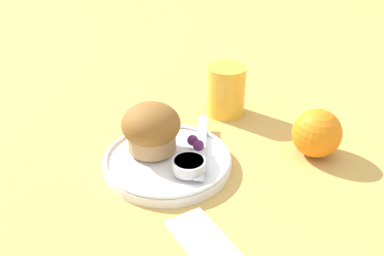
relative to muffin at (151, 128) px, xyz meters
name	(u,v)px	position (x,y,z in m)	size (l,w,h in m)	color
ground_plane	(178,157)	(0.02, 0.04, -0.06)	(3.00, 3.00, 0.00)	tan
plate	(167,161)	(0.03, 0.01, -0.05)	(0.20, 0.20, 0.02)	white
muffin	(151,128)	(0.00, 0.00, 0.00)	(0.09, 0.09, 0.08)	tan
cream_ramekin	(189,165)	(0.08, 0.02, -0.03)	(0.05, 0.05, 0.02)	silver
berry_pair	(195,143)	(0.03, 0.06, -0.03)	(0.03, 0.02, 0.02)	#4C194C
butter_knife	(201,145)	(0.03, 0.07, -0.04)	(0.16, 0.11, 0.00)	silver
orange_fruit	(317,133)	(0.12, 0.23, -0.02)	(0.08, 0.08, 0.08)	orange
juice_glass	(226,90)	(-0.06, 0.19, -0.01)	(0.07, 0.07, 0.09)	gold
folded_napkin	(202,238)	(0.19, -0.03, -0.05)	(0.10, 0.06, 0.01)	beige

